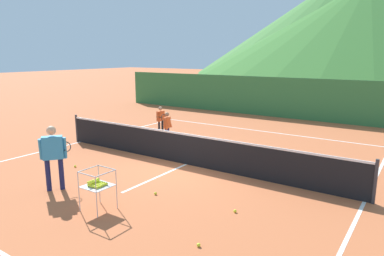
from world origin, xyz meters
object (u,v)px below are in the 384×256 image
(student_0, at_px, (161,118))
(ball_cart, at_px, (97,184))
(tennis_net, at_px, (186,149))
(student_1, at_px, (167,125))
(tennis_ball_2, at_px, (235,211))
(tennis_ball_3, at_px, (199,245))
(tennis_ball_6, at_px, (155,193))
(tennis_ball_5, at_px, (75,166))
(instructor, at_px, (53,152))

(student_0, xyz_separation_m, ball_cart, (3.48, -6.45, -0.14))
(tennis_net, bearing_deg, student_1, 140.14)
(tennis_ball_2, bearing_deg, tennis_ball_3, -86.39)
(tennis_ball_6, bearing_deg, tennis_ball_2, 5.82)
(student_0, relative_size, ball_cart, 1.34)
(tennis_ball_6, bearing_deg, tennis_ball_5, 175.54)
(tennis_ball_5, bearing_deg, student_0, 97.33)
(ball_cart, bearing_deg, instructor, 173.72)
(tennis_ball_2, height_order, tennis_ball_3, same)
(student_0, relative_size, tennis_ball_6, 17.67)
(tennis_net, xyz_separation_m, tennis_ball_2, (2.80, -2.17, -0.47))
(ball_cart, relative_size, tennis_ball_5, 13.22)
(tennis_net, height_order, student_1, student_1)
(student_1, xyz_separation_m, tennis_ball_3, (5.04, -5.54, -0.68))
(tennis_ball_2, bearing_deg, instructor, -162.60)
(student_0, xyz_separation_m, student_1, (1.09, -0.95, -0.01))
(student_0, xyz_separation_m, tennis_ball_2, (6.02, -4.90, -0.69))
(tennis_net, bearing_deg, tennis_ball_5, -140.81)
(tennis_net, height_order, tennis_ball_2, tennis_net)
(student_1, height_order, tennis_ball_3, student_1)
(student_1, distance_m, tennis_ball_3, 7.52)
(tennis_ball_5, distance_m, tennis_ball_6, 3.37)
(tennis_ball_3, relative_size, tennis_ball_6, 1.00)
(tennis_net, xyz_separation_m, tennis_ball_5, (-2.60, -2.12, -0.47))
(ball_cart, bearing_deg, tennis_net, 93.98)
(ball_cart, relative_size, tennis_ball_3, 13.22)
(tennis_net, distance_m, student_1, 2.79)
(tennis_ball_2, bearing_deg, tennis_ball_6, -174.18)
(ball_cart, xyz_separation_m, tennis_ball_6, (0.50, 1.34, -0.56))
(instructor, xyz_separation_m, tennis_ball_5, (-1.08, 1.41, -0.95))
(tennis_net, relative_size, tennis_ball_5, 153.78)
(tennis_net, distance_m, student_0, 4.23)
(tennis_ball_2, bearing_deg, ball_cart, -148.66)
(tennis_net, bearing_deg, ball_cart, -86.02)
(instructor, bearing_deg, tennis_ball_2, 17.40)
(student_0, height_order, student_1, student_0)
(student_1, relative_size, tennis_ball_6, 17.50)
(student_1, distance_m, tennis_ball_6, 5.12)
(tennis_ball_3, xyz_separation_m, tennis_ball_6, (-2.14, 1.38, 0.00))
(tennis_ball_5, relative_size, tennis_ball_6, 1.00)
(student_1, xyz_separation_m, tennis_ball_6, (2.89, -4.16, -0.68))
(tennis_ball_2, xyz_separation_m, tennis_ball_6, (-2.04, -0.21, 0.00))
(instructor, bearing_deg, tennis_net, 66.74)
(tennis_ball_6, bearing_deg, instructor, -153.28)
(instructor, distance_m, student_0, 6.49)
(instructor, bearing_deg, tennis_ball_6, 26.72)
(tennis_net, xyz_separation_m, tennis_ball_3, (2.90, -3.76, -0.47))
(instructor, distance_m, tennis_ball_6, 2.72)
(student_1, height_order, tennis_ball_2, student_1)
(ball_cart, height_order, tennis_ball_6, ball_cart)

